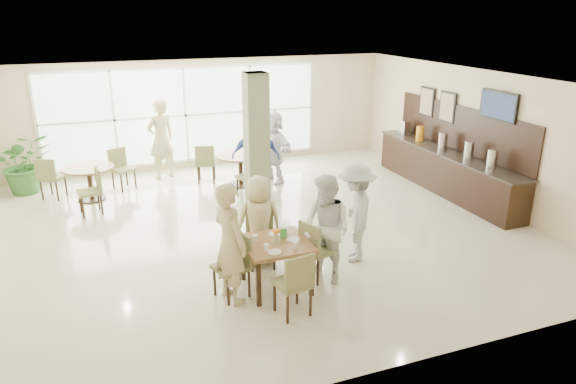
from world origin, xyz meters
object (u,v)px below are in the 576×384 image
object	(u,v)px
main_table	(276,248)
teen_far	(259,221)
teen_right	(327,229)
teen_left	(230,243)
potted_plant	(24,163)
adult_b	(273,147)
round_table_left	(89,175)
adult_a	(256,157)
teen_standing	(356,212)
adult_standing	(161,139)
round_table_right	(240,161)
buffet_counter	(446,168)

from	to	relation	value
main_table	teen_far	world-z (taller)	teen_far
teen_right	teen_left	bearing A→B (deg)	-109.85
potted_plant	adult_b	xyz separation A→B (m)	(5.54, -1.24, 0.18)
round_table_left	teen_left	distance (m)	5.46
teen_far	adult_a	xyz separation A→B (m)	(0.92, 3.16, 0.15)
teen_left	teen_right	size ratio (longest dim) A/B	1.06
teen_right	adult_b	bearing A→B (deg)	148.15
teen_standing	adult_b	world-z (taller)	adult_b
teen_right	adult_standing	bearing A→B (deg)	172.84
round_table_left	teen_right	bearing A→B (deg)	-56.37
main_table	round_table_left	size ratio (longest dim) A/B	0.87
teen_right	adult_b	world-z (taller)	adult_b
adult_a	adult_b	size ratio (longest dim) A/B	1.04
potted_plant	teen_far	size ratio (longest dim) A/B	0.91
potted_plant	teen_right	distance (m)	7.72
adult_b	adult_a	bearing A→B (deg)	-59.37
teen_right	adult_a	distance (m)	4.01
teen_far	adult_b	distance (m)	4.32
round_table_right	main_table	bearing A→B (deg)	-99.39
round_table_right	teen_standing	bearing A→B (deg)	-80.66
round_table_left	potted_plant	size ratio (longest dim) A/B	0.80
round_table_right	buffet_counter	bearing A→B (deg)	-26.06
potted_plant	adult_standing	world-z (taller)	adult_standing
adult_b	teen_far	bearing A→B (deg)	-42.11
adult_b	teen_left	bearing A→B (deg)	-45.43
round_table_left	adult_standing	xyz separation A→B (m)	(1.71, 1.02, 0.41)
main_table	round_table_left	world-z (taller)	same
main_table	buffet_counter	size ratio (longest dim) A/B	0.20
potted_plant	adult_a	xyz separation A→B (m)	(4.84, -2.09, 0.22)
adult_b	buffet_counter	bearing A→B (deg)	39.00
round_table_left	round_table_right	size ratio (longest dim) A/B	0.94
main_table	potted_plant	xyz separation A→B (m)	(-3.93, 6.09, 0.03)
adult_standing	main_table	bearing A→B (deg)	73.74
teen_standing	adult_standing	world-z (taller)	adult_standing
teen_left	adult_a	size ratio (longest dim) A/B	0.99
adult_a	teen_standing	bearing A→B (deg)	-62.18
buffet_counter	teen_far	bearing A→B (deg)	-159.15
potted_plant	adult_a	world-z (taller)	adult_a
buffet_counter	teen_standing	distance (m)	4.26
buffet_counter	adult_b	world-z (taller)	buffet_counter
teen_far	teen_standing	bearing A→B (deg)	169.45
adult_standing	adult_a	bearing A→B (deg)	106.39
teen_right	adult_a	size ratio (longest dim) A/B	0.93
buffet_counter	adult_standing	bearing A→B (deg)	151.06
potted_plant	adult_b	size ratio (longest dim) A/B	0.79
adult_standing	round_table_left	bearing A→B (deg)	6.43
adult_standing	round_table_right	bearing A→B (deg)	120.07
teen_standing	teen_right	bearing A→B (deg)	-35.14
main_table	teen_far	bearing A→B (deg)	89.89
teen_standing	main_table	bearing A→B (deg)	-51.14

